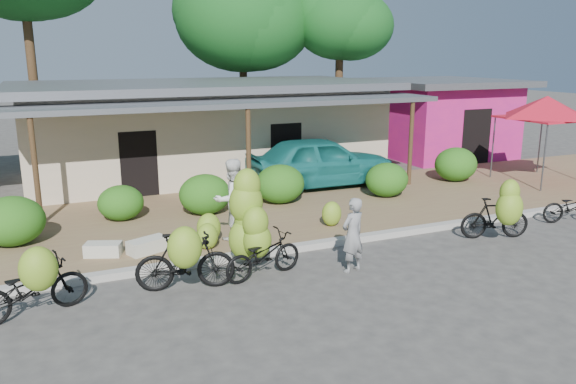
% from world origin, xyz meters
% --- Properties ---
extents(ground, '(100.00, 100.00, 0.00)m').
position_xyz_m(ground, '(0.00, 0.00, 0.00)').
color(ground, '#3E3C3A').
rests_on(ground, ground).
extents(sidewalk, '(60.00, 6.00, 0.12)m').
position_xyz_m(sidewalk, '(0.00, 5.00, 0.06)').
color(sidewalk, olive).
rests_on(sidewalk, ground).
extents(curb, '(60.00, 0.25, 0.15)m').
position_xyz_m(curb, '(0.00, 2.00, 0.07)').
color(curb, '#A8A399').
rests_on(curb, ground).
extents(shop_main, '(13.00, 8.50, 3.35)m').
position_xyz_m(shop_main, '(0.00, 10.93, 1.72)').
color(shop_main, '#BEAC8F').
rests_on(shop_main, ground).
extents(shop_pink, '(6.00, 6.00, 3.25)m').
position_xyz_m(shop_pink, '(10.50, 10.99, 1.67)').
color(shop_pink, '#D12073').
rests_on(shop_pink, ground).
extents(tree_center_right, '(6.17, 6.13, 8.37)m').
position_xyz_m(tree_center_right, '(3.31, 16.61, 6.03)').
color(tree_center_right, '#503320').
rests_on(tree_center_right, ground).
extents(tree_near_right, '(4.47, 4.29, 7.50)m').
position_xyz_m(tree_near_right, '(7.31, 14.61, 5.84)').
color(tree_near_right, '#503320').
rests_on(tree_near_right, ground).
extents(hedge_0, '(1.44, 1.30, 1.12)m').
position_xyz_m(hedge_0, '(-6.18, 4.62, 0.68)').
color(hedge_0, '#286015').
rests_on(hedge_0, sidewalk).
extents(hedge_1, '(1.17, 1.05, 0.91)m').
position_xyz_m(hedge_1, '(-3.67, 5.69, 0.58)').
color(hedge_1, '#286015').
rests_on(hedge_1, sidewalk).
extents(hedge_2, '(1.39, 1.25, 1.08)m').
position_xyz_m(hedge_2, '(-1.52, 5.36, 0.66)').
color(hedge_2, '#286015').
rests_on(hedge_2, sidewalk).
extents(hedge_3, '(1.43, 1.29, 1.12)m').
position_xyz_m(hedge_3, '(0.77, 5.63, 0.68)').
color(hedge_3, '#286015').
rests_on(hedge_3, sidewalk).
extents(hedge_4, '(1.32, 1.18, 1.03)m').
position_xyz_m(hedge_4, '(4.02, 5.03, 0.63)').
color(hedge_4, '#286015').
rests_on(hedge_4, sidewalk).
extents(hedge_5, '(1.46, 1.31, 1.14)m').
position_xyz_m(hedge_5, '(7.35, 5.91, 0.69)').
color(hedge_5, '#286015').
rests_on(hedge_5, sidewalk).
extents(red_canopy, '(3.50, 3.50, 2.86)m').
position_xyz_m(red_canopy, '(9.97, 4.76, 2.61)').
color(red_canopy, '#59595E').
rests_on(red_canopy, sidewalk).
extents(bike_far_left, '(2.00, 1.44, 1.41)m').
position_xyz_m(bike_far_left, '(-5.75, 0.76, 0.58)').
color(bike_far_left, black).
rests_on(bike_far_left, ground).
extents(bike_left, '(1.92, 1.35, 1.44)m').
position_xyz_m(bike_left, '(-3.16, 0.79, 0.65)').
color(bike_left, black).
rests_on(bike_left, ground).
extents(bike_center, '(1.82, 1.32, 2.11)m').
position_xyz_m(bike_center, '(-1.66, 1.17, 0.84)').
color(bike_center, black).
rests_on(bike_center, ground).
extents(bike_right, '(1.74, 1.38, 1.58)m').
position_xyz_m(bike_right, '(4.31, 0.72, 0.68)').
color(bike_right, black).
rests_on(bike_right, ground).
extents(bike_far_right, '(1.72, 1.07, 0.85)m').
position_xyz_m(bike_far_right, '(7.20, 1.09, 0.43)').
color(bike_far_right, black).
rests_on(bike_far_right, ground).
extents(loose_banana_a, '(0.55, 0.47, 0.69)m').
position_xyz_m(loose_banana_a, '(-2.08, 3.03, 0.46)').
color(loose_banana_a, '#7EA629').
rests_on(loose_banana_a, sidewalk).
extents(loose_banana_b, '(0.47, 0.40, 0.59)m').
position_xyz_m(loose_banana_b, '(-2.24, 2.60, 0.42)').
color(loose_banana_b, '#7EA629').
rests_on(loose_banana_b, sidewalk).
extents(loose_banana_c, '(0.50, 0.43, 0.63)m').
position_xyz_m(loose_banana_c, '(1.08, 3.03, 0.43)').
color(loose_banana_c, '#7EA629').
rests_on(loose_banana_c, sidewalk).
extents(sack_near, '(0.94, 0.69, 0.30)m').
position_xyz_m(sack_near, '(-3.49, 2.93, 0.27)').
color(sack_near, beige).
rests_on(sack_near, sidewalk).
extents(sack_far, '(0.84, 0.63, 0.28)m').
position_xyz_m(sack_far, '(-4.40, 3.09, 0.26)').
color(sack_far, beige).
rests_on(sack_far, sidewalk).
extents(vendor, '(0.65, 0.52, 1.55)m').
position_xyz_m(vendor, '(0.18, 0.45, 0.77)').
color(vendor, gray).
rests_on(vendor, ground).
extents(bystander, '(1.07, 0.92, 1.89)m').
position_xyz_m(bystander, '(-1.50, 3.08, 1.07)').
color(bystander, white).
rests_on(bystander, sidewalk).
extents(teal_van, '(4.89, 2.05, 1.65)m').
position_xyz_m(teal_van, '(2.78, 7.00, 0.95)').
color(teal_van, '#186E6C').
rests_on(teal_van, sidewalk).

